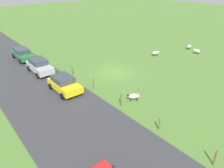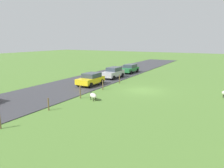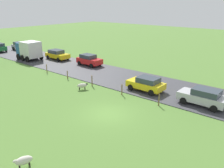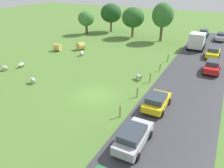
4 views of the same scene
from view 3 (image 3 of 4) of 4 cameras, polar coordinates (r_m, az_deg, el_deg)
The scene contains 15 objects.
ground_plane at distance 21.07m, azimuth -0.97°, elevation -7.12°, with size 160.00×160.00×0.00m, color #517A33.
road_strip at distance 27.98m, azimuth 11.23°, elevation -0.75°, with size 8.00×80.00×0.06m, color #38383D.
sheep_0 at distance 26.84m, azimuth -7.13°, elevation -0.37°, with size 1.22×1.01×0.72m.
sheep_1 at distance 15.48m, azimuth -20.36°, elevation -16.76°, with size 1.16×0.81×0.75m.
fence_post_0 at distance 22.85m, azimuth 11.12°, elevation -3.73°, with size 0.12×0.12×1.19m, color brown.
fence_post_1 at distance 25.08m, azimuth 2.37°, elevation -1.35°, with size 0.12×0.12×1.16m, color brown.
fence_post_2 at distance 27.81m, azimuth -4.80°, elevation 0.77°, with size 0.12×0.12×1.28m, color brown.
fence_post_3 at distance 30.97m, azimuth -10.59°, elevation 2.18°, with size 0.12×0.12×1.08m, color brown.
fence_post_4 at distance 34.36m, azimuth -15.30°, elevation 3.56°, with size 0.12×0.12×1.18m, color brown.
truck_0 at distance 43.05m, azimuth -19.18°, elevation 7.72°, with size 2.86×4.00×3.09m.
car_1 at distance 26.31m, azimuth 8.18°, elevation 0.11°, with size 2.16×4.06×1.55m.
car_3 at distance 37.14m, azimuth -5.48°, elevation 5.78°, with size 2.10×4.01×1.66m.
car_4 at distance 52.82m, azimuth -21.08°, elevation 8.46°, with size 1.95×4.12×1.62m.
car_5 at distance 23.89m, azimuth 20.91°, elevation -2.85°, with size 2.05×4.36×1.63m.
car_6 at distance 42.19m, azimuth -12.95°, elevation 6.91°, with size 2.17×4.42×1.59m.
Camera 3 is at (-14.29, -12.46, 9.18)m, focal length 38.31 mm.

